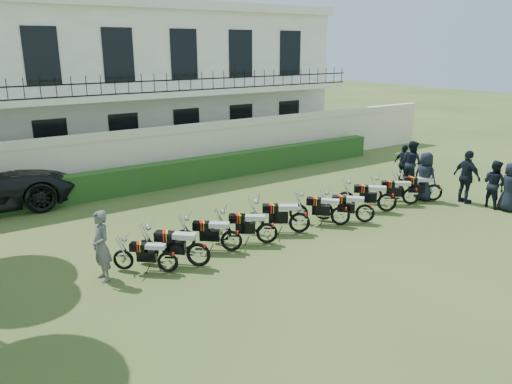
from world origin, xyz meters
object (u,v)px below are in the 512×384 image
Objects in this scene: motorcycle_0 at (168,257)px; officer_3 at (425,176)px; motorcycle_4 at (300,218)px; officer_4 at (412,163)px; motorcycle_2 at (231,236)px; inspector at (101,246)px; motorcycle_5 at (341,211)px; officer_2 at (467,177)px; motorcycle_3 at (267,228)px; motorcycle_8 at (411,192)px; officer_1 at (494,184)px; officer_0 at (510,187)px; motorcycle_9 at (434,188)px; motorcycle_6 at (365,209)px; motorcycle_1 at (198,249)px; officer_5 at (404,164)px; motorcycle_7 at (387,198)px.

officer_3 is at bearing -46.48° from motorcycle_0.
officer_4 reaches higher than motorcycle_4.
inspector reaches higher than motorcycle_2.
motorcycle_5 is 0.76× the size of officer_2.
motorcycle_3 reaches higher than motorcycle_5.
motorcycle_8 is 2.83m from officer_4.
officer_1 reaches higher than motorcycle_2.
officer_4 is (-0.11, 4.06, 0.07)m from officer_0.
motorcycle_2 is at bearing 128.35° from motorcycle_9.
motorcycle_4 is 1.17× the size of motorcycle_5.
motorcycle_4 is 1.20× the size of motorcycle_6.
motorcycle_5 is at bearing 88.47° from officer_3.
motorcycle_2 is 7.50m from motorcycle_8.
motorcycle_1 is 11.16m from officer_0.
motorcycle_9 is at bearing -57.18° from motorcycle_4.
motorcycle_2 is 8.52m from motorcycle_9.
officer_2 reaches higher than officer_5.
motorcycle_6 is at bearing -50.10° from motorcycle_0.
motorcycle_5 is 1.03× the size of motorcycle_6.
motorcycle_5 is at bearing 118.24° from motorcycle_6.
officer_1 is 2.31m from officer_3.
officer_5 is at bearing -5.95° from motorcycle_8.
motorcycle_7 is 0.92× the size of officer_1.
officer_3 is (-0.14, 0.33, 0.40)m from motorcycle_9.
motorcycle_7 is 0.86× the size of officer_3.
motorcycle_1 is 9.62m from officer_3.
motorcycle_2 is 0.88× the size of inspector.
motorcycle_4 is 0.98× the size of inspector.
motorcycle_5 is 5.50m from officer_2.
motorcycle_5 is 7.41m from inspector.
motorcycle_4 is 1.12× the size of motorcycle_7.
officer_2 is at bearing 27.71° from officer_0.
motorcycle_0 is 2.03m from motorcycle_2.
motorcycle_9 is 0.54m from officer_3.
motorcycle_8 is at bearing -47.18° from motorcycle_0.
motorcycle_6 is 0.74× the size of officer_2.
motorcycle_9 is (2.36, -0.11, -0.01)m from motorcycle_7.
motorcycle_5 is (1.48, -0.21, -0.02)m from motorcycle_4.
motorcycle_2 is 3.92m from motorcycle_5.
officer_4 is (-0.07, 3.50, 0.08)m from officer_1.
motorcycle_3 is at bearing 104.50° from officer_5.
officer_1 is at bearing -60.25° from motorcycle_6.
officer_4 reaches higher than motorcycle_0.
officer_0 is at bearing -56.00° from motorcycle_1.
officer_1 reaches higher than motorcycle_7.
officer_2 is (-0.39, 0.82, 0.12)m from officer_1.
motorcycle_1 is at bearing 88.98° from officer_1.
motorcycle_0 is at bearing 135.03° from motorcycle_2.
motorcycle_1 is 2.37m from inspector.
officer_0 is at bearing -171.78° from officer_4.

